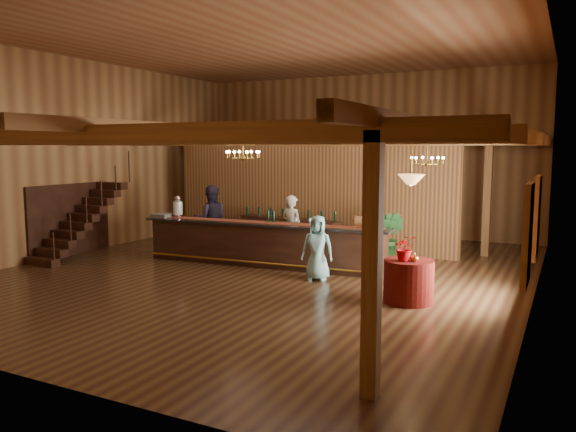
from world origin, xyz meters
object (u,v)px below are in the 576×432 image
at_px(chandelier_left, 243,154).
at_px(bartender, 292,229).
at_px(staff_second, 211,220).
at_px(guest, 317,248).
at_px(pendant_lamp, 411,179).
at_px(tasting_bar, 263,244).
at_px(floor_plant, 389,237).
at_px(chandelier_right, 427,160).
at_px(backbar_shelf, 289,234).
at_px(beverage_dispenser, 178,207).
at_px(raffle_drum, 361,221).
at_px(round_table, 409,281).

xyz_separation_m(chandelier_left, bartender, (0.39, 1.78, -1.97)).
height_order(bartender, staff_second, staff_second).
bearing_deg(guest, pendant_lamp, -31.54).
relative_size(tasting_bar, bartender, 3.78).
height_order(pendant_lamp, floor_plant, pendant_lamp).
bearing_deg(staff_second, chandelier_right, 150.28).
bearing_deg(backbar_shelf, chandelier_left, -72.70).
bearing_deg(guest, beverage_dispenser, 160.11).
relative_size(staff_second, floor_plant, 1.44).
relative_size(beverage_dispenser, raffle_drum, 1.76).
distance_m(chandelier_left, bartender, 2.68).
xyz_separation_m(backbar_shelf, round_table, (4.67, -4.11, -0.05)).
relative_size(beverage_dispenser, round_table, 0.62).
relative_size(pendant_lamp, bartender, 0.51).
xyz_separation_m(beverage_dispenser, guest, (4.49, -0.73, -0.65)).
xyz_separation_m(round_table, chandelier_left, (-4.17, 0.70, 2.43)).
height_order(round_table, pendant_lamp, pendant_lamp).
bearing_deg(bartender, pendant_lamp, 159.54).
relative_size(round_table, guest, 0.65).
distance_m(chandelier_left, guest, 2.80).
height_order(tasting_bar, backbar_shelf, tasting_bar).
height_order(chandelier_left, chandelier_right, same).
bearing_deg(floor_plant, tasting_bar, -147.91).
distance_m(bartender, floor_plant, 2.55).
relative_size(raffle_drum, guest, 0.23).
xyz_separation_m(tasting_bar, staff_second, (-2.09, 0.71, 0.41)).
bearing_deg(backbar_shelf, beverage_dispenser, -122.05).
bearing_deg(tasting_bar, chandelier_left, -90.40).
xyz_separation_m(tasting_bar, floor_plant, (2.79, 1.75, 0.11)).
xyz_separation_m(backbar_shelf, pendant_lamp, (4.67, -4.11, 1.94)).
xyz_separation_m(raffle_drum, chandelier_left, (-2.52, -1.14, 1.57)).
distance_m(backbar_shelf, guest, 3.98).
bearing_deg(staff_second, raffle_drum, 136.21).
height_order(beverage_dispenser, backbar_shelf, beverage_dispenser).
distance_m(beverage_dispenser, chandelier_left, 3.17).
bearing_deg(bartender, guest, 145.01).
distance_m(chandelier_left, chandelier_right, 4.47).
xyz_separation_m(bartender, floor_plant, (2.34, 1.00, -0.21)).
bearing_deg(chandelier_right, beverage_dispenser, -166.66).
xyz_separation_m(chandelier_right, floor_plant, (-1.01, 0.34, -2.03)).
relative_size(staff_second, guest, 1.32).
distance_m(pendant_lamp, bartender, 4.77).
bearing_deg(round_table, chandelier_right, 97.80).
bearing_deg(floor_plant, chandelier_left, -134.46).
height_order(tasting_bar, raffle_drum, raffle_drum).
bearing_deg(chandelier_right, tasting_bar, -159.64).
relative_size(round_table, floor_plant, 0.72).
bearing_deg(raffle_drum, chandelier_right, 46.82).
bearing_deg(beverage_dispenser, pendant_lamp, -13.39).
distance_m(tasting_bar, staff_second, 2.24).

